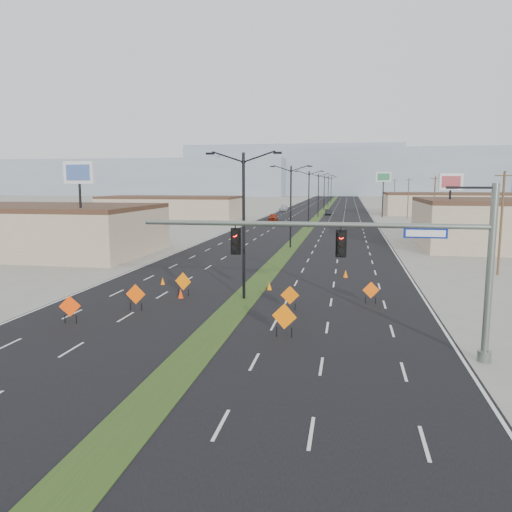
% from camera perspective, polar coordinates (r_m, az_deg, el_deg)
% --- Properties ---
extents(ground, '(600.00, 600.00, 0.00)m').
position_cam_1_polar(ground, '(23.67, -7.50, -11.49)').
color(ground, gray).
rests_on(ground, ground).
extents(road_surface, '(25.00, 400.00, 0.02)m').
position_cam_1_polar(road_surface, '(121.60, 7.20, 4.56)').
color(road_surface, black).
rests_on(road_surface, ground).
extents(median_strip, '(2.00, 400.00, 0.04)m').
position_cam_1_polar(median_strip, '(121.60, 7.20, 4.56)').
color(median_strip, '#264017').
rests_on(median_strip, ground).
extents(building_sw_far, '(30.00, 14.00, 4.50)m').
position_cam_1_polar(building_sw_far, '(113.22, -9.70, 5.37)').
color(building_sw_far, tan).
rests_on(building_sw_far, ground).
extents(building_se_far, '(44.00, 16.00, 5.00)m').
position_cam_1_polar(building_se_far, '(134.86, 23.89, 5.35)').
color(building_se_far, tan).
rests_on(building_se_far, ground).
extents(mesa_west, '(180.00, 50.00, 22.00)m').
position_cam_1_polar(mesa_west, '(326.83, -12.51, 8.74)').
color(mesa_west, gray).
rests_on(mesa_west, ground).
extents(mesa_center, '(220.00, 50.00, 28.00)m').
position_cam_1_polar(mesa_center, '(322.88, 16.58, 9.13)').
color(mesa_center, gray).
rests_on(mesa_center, ground).
extents(mesa_backdrop, '(140.00, 50.00, 32.00)m').
position_cam_1_polar(mesa_backdrop, '(343.23, 4.37, 9.72)').
color(mesa_backdrop, gray).
rests_on(mesa_backdrop, ground).
extents(signal_mast, '(16.30, 0.60, 8.00)m').
position_cam_1_polar(signal_mast, '(23.41, 14.22, 0.21)').
color(signal_mast, slate).
rests_on(signal_mast, ground).
extents(streetlight_0, '(5.15, 0.24, 10.02)m').
position_cam_1_polar(streetlight_0, '(33.97, -1.42, 4.01)').
color(streetlight_0, black).
rests_on(streetlight_0, ground).
extents(streetlight_1, '(5.15, 0.24, 10.02)m').
position_cam_1_polar(streetlight_1, '(61.59, 3.99, 5.97)').
color(streetlight_1, black).
rests_on(streetlight_1, ground).
extents(streetlight_2, '(5.15, 0.24, 10.02)m').
position_cam_1_polar(streetlight_2, '(89.45, 6.05, 6.70)').
color(streetlight_2, black).
rests_on(streetlight_2, ground).
extents(streetlight_3, '(5.15, 0.24, 10.02)m').
position_cam_1_polar(streetlight_3, '(117.37, 7.14, 7.08)').
color(streetlight_3, black).
rests_on(streetlight_3, ground).
extents(streetlight_4, '(5.15, 0.24, 10.02)m').
position_cam_1_polar(streetlight_4, '(145.33, 7.80, 7.31)').
color(streetlight_4, black).
rests_on(streetlight_4, ground).
extents(streetlight_5, '(5.15, 0.24, 10.02)m').
position_cam_1_polar(streetlight_5, '(173.30, 8.26, 7.47)').
color(streetlight_5, black).
rests_on(streetlight_5, ground).
extents(streetlight_6, '(5.15, 0.24, 10.02)m').
position_cam_1_polar(streetlight_6, '(201.27, 8.58, 7.58)').
color(streetlight_6, black).
rests_on(streetlight_6, ground).
extents(utility_pole_0, '(1.60, 0.20, 9.00)m').
position_cam_1_polar(utility_pole_0, '(48.05, 26.23, 3.55)').
color(utility_pole_0, '#4C3823').
rests_on(utility_pole_0, ground).
extents(utility_pole_1, '(1.60, 0.20, 9.00)m').
position_cam_1_polar(utility_pole_1, '(82.24, 19.69, 5.59)').
color(utility_pole_1, '#4C3823').
rests_on(utility_pole_1, ground).
extents(utility_pole_2, '(1.60, 0.20, 9.00)m').
position_cam_1_polar(utility_pole_2, '(116.91, 16.99, 6.41)').
color(utility_pole_2, '#4C3823').
rests_on(utility_pole_2, ground).
extents(utility_pole_3, '(1.60, 0.20, 9.00)m').
position_cam_1_polar(utility_pole_3, '(151.73, 15.53, 6.85)').
color(utility_pole_3, '#4C3823').
rests_on(utility_pole_3, ground).
extents(car_left, '(2.33, 4.82, 1.58)m').
position_cam_1_polar(car_left, '(104.52, 1.95, 4.44)').
color(car_left, maroon).
rests_on(car_left, ground).
extents(car_mid, '(1.70, 4.36, 1.42)m').
position_cam_1_polar(car_mid, '(125.43, 8.23, 4.98)').
color(car_mid, black).
rests_on(car_mid, ground).
extents(car_far, '(2.72, 5.82, 1.64)m').
position_cam_1_polar(car_far, '(142.62, 3.16, 5.51)').
color(car_far, '#A8AEB1').
rests_on(car_far, ground).
extents(construction_sign_0, '(1.28, 0.08, 1.71)m').
position_cam_1_polar(construction_sign_0, '(32.34, -13.60, -4.37)').
color(construction_sign_0, '#FC5205').
rests_on(construction_sign_0, ground).
extents(construction_sign_1, '(1.18, 0.40, 1.62)m').
position_cam_1_polar(construction_sign_1, '(30.56, -20.50, -5.51)').
color(construction_sign_1, '#FF4105').
rests_on(construction_sign_1, ground).
extents(construction_sign_2, '(1.26, 0.34, 1.71)m').
position_cam_1_polar(construction_sign_2, '(35.82, -8.33, -2.97)').
color(construction_sign_2, orange).
rests_on(construction_sign_2, ground).
extents(construction_sign_3, '(1.18, 0.12, 1.57)m').
position_cam_1_polar(construction_sign_3, '(31.61, 3.89, -4.59)').
color(construction_sign_3, '#E05F04').
rests_on(construction_sign_3, ground).
extents(construction_sign_4, '(1.33, 0.35, 1.81)m').
position_cam_1_polar(construction_sign_4, '(26.13, 3.25, -7.03)').
color(construction_sign_4, orange).
rests_on(construction_sign_4, ground).
extents(construction_sign_5, '(1.11, 0.25, 1.49)m').
position_cam_1_polar(construction_sign_5, '(34.11, 13.00, -3.91)').
color(construction_sign_5, '#F25305').
rests_on(construction_sign_5, ground).
extents(cone_0, '(0.46, 0.46, 0.67)m').
position_cam_1_polar(cone_0, '(35.29, -8.61, -4.28)').
color(cone_0, '#E63304').
rests_on(cone_0, ground).
extents(cone_1, '(0.49, 0.49, 0.63)m').
position_cam_1_polar(cone_1, '(37.54, 1.54, -3.44)').
color(cone_1, orange).
rests_on(cone_1, ground).
extents(cone_2, '(0.47, 0.47, 0.67)m').
position_cam_1_polar(cone_2, '(43.12, 10.20, -1.99)').
color(cone_2, '#F26205').
rests_on(cone_2, ground).
extents(cone_3, '(0.38, 0.38, 0.60)m').
position_cam_1_polar(cone_3, '(40.15, -10.62, -2.83)').
color(cone_3, orange).
rests_on(cone_3, ground).
extents(pole_sign_west, '(3.31, 0.63, 10.09)m').
position_cam_1_polar(pole_sign_west, '(52.83, -19.55, 8.20)').
color(pole_sign_west, black).
rests_on(pole_sign_west, ground).
extents(pole_sign_east_near, '(2.94, 1.15, 9.08)m').
position_cam_1_polar(pole_sign_east_near, '(64.81, 21.35, 7.27)').
color(pole_sign_east_near, black).
rests_on(pole_sign_east_near, ground).
extents(pole_sign_east_far, '(3.39, 1.04, 10.40)m').
position_cam_1_polar(pole_sign_east_far, '(119.19, 14.36, 8.40)').
color(pole_sign_east_far, black).
rests_on(pole_sign_east_far, ground).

